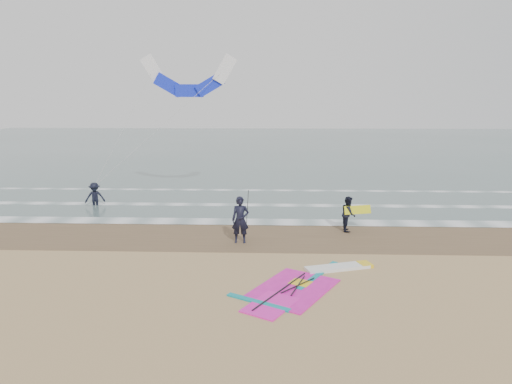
{
  "coord_description": "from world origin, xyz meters",
  "views": [
    {
      "loc": [
        -0.78,
        -13.94,
        5.99
      ],
      "look_at": [
        -1.46,
        5.0,
        2.2
      ],
      "focal_mm": 32.0,
      "sensor_mm": 36.0,
      "label": 1
    }
  ],
  "objects_px": {
    "person_walking": "(348,214)",
    "surf_kite": "(189,80)",
    "windsurf_rig": "(307,283)",
    "person_wading": "(95,191)",
    "person_standing": "(240,220)"
  },
  "relations": [
    {
      "from": "person_standing",
      "to": "person_walking",
      "type": "distance_m",
      "value": 5.3
    },
    {
      "from": "person_walking",
      "to": "person_wading",
      "type": "xyz_separation_m",
      "value": [
        -13.84,
        4.69,
        0.04
      ]
    },
    {
      "from": "person_wading",
      "to": "person_walking",
      "type": "bearing_deg",
      "value": -37.42
    },
    {
      "from": "person_standing",
      "to": "person_wading",
      "type": "distance_m",
      "value": 11.15
    },
    {
      "from": "person_walking",
      "to": "person_wading",
      "type": "distance_m",
      "value": 14.61
    },
    {
      "from": "person_standing",
      "to": "surf_kite",
      "type": "xyz_separation_m",
      "value": [
        -3.74,
        9.33,
        6.21
      ]
    },
    {
      "from": "windsurf_rig",
      "to": "person_wading",
      "type": "xyz_separation_m",
      "value": [
        -11.46,
        11.11,
        0.83
      ]
    },
    {
      "from": "person_walking",
      "to": "surf_kite",
      "type": "bearing_deg",
      "value": 53.74
    },
    {
      "from": "person_wading",
      "to": "surf_kite",
      "type": "xyz_separation_m",
      "value": [
        5.19,
        2.65,
        6.36
      ]
    },
    {
      "from": "person_walking",
      "to": "person_wading",
      "type": "relative_size",
      "value": 0.95
    },
    {
      "from": "windsurf_rig",
      "to": "person_walking",
      "type": "distance_m",
      "value": 6.9
    },
    {
      "from": "person_walking",
      "to": "surf_kite",
      "type": "height_order",
      "value": "surf_kite"
    },
    {
      "from": "person_wading",
      "to": "surf_kite",
      "type": "height_order",
      "value": "surf_kite"
    },
    {
      "from": "windsurf_rig",
      "to": "person_wading",
      "type": "height_order",
      "value": "person_wading"
    },
    {
      "from": "person_standing",
      "to": "surf_kite",
      "type": "height_order",
      "value": "surf_kite"
    }
  ]
}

